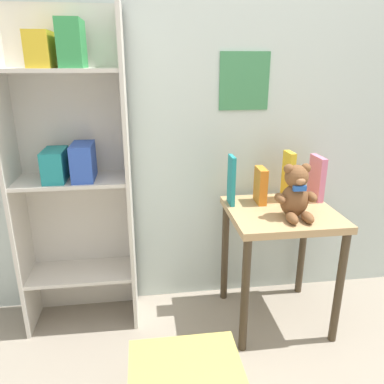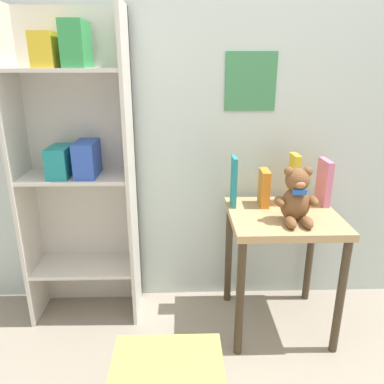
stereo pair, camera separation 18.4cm
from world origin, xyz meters
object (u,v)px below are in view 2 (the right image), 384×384
Objects in this scene: bookshelf_side at (77,157)px; book_standing_teal at (234,182)px; teddy_bear at (296,197)px; book_standing_pink at (324,182)px; book_standing_yellow at (294,179)px; book_standing_orange at (264,188)px; display_table at (282,234)px.

book_standing_teal is (0.79, -0.05, -0.12)m from bookshelf_side.
teddy_bear reaches higher than book_standing_teal.
book_standing_pink is (0.21, 0.23, -0.00)m from teddy_bear.
book_standing_yellow is (0.05, 0.24, 0.01)m from teddy_bear.
bookshelf_side is at bearing 177.52° from book_standing_pink.
book_standing_yellow is at bearing 11.27° from book_standing_orange.
book_standing_yellow reaches higher than display_table.
book_standing_orange is 0.72× the size of book_standing_yellow.
teddy_bear is (0.02, -0.09, 0.23)m from display_table.
display_table is 2.71× the size of book_standing_pink.
display_table is 3.40× the size of book_standing_orange.
book_standing_pink reaches higher than display_table.
teddy_bear is 1.39× the size of book_standing_orange.
book_standing_teal is 0.47m from book_standing_pink.
book_standing_yellow is 1.11× the size of book_standing_pink.
book_standing_pink is at bearing -1.52° from bookshelf_side.
bookshelf_side is 1.11m from display_table.
book_standing_pink is (0.47, 0.01, -0.01)m from book_standing_teal.
teddy_bear and book_standing_yellow have the same top height.
book_standing_yellow is 0.16m from book_standing_pink.
teddy_bear is at bearing -104.44° from book_standing_yellow.
book_standing_teal is 0.32m from book_standing_yellow.
display_table is at bearing -9.48° from bookshelf_side.
teddy_bear reaches higher than book_standing_orange.
book_standing_teal is at bearing 140.38° from teddy_bear.
bookshelf_side is 1.27m from book_standing_pink.
bookshelf_side is 6.78× the size of book_standing_pink.
bookshelf_side is at bearing 166.01° from teddy_bear.
bookshelf_side is at bearing 178.95° from book_standing_orange.
bookshelf_side is at bearing 170.52° from display_table.
bookshelf_side reaches higher than book_standing_pink.
display_table is 2.44× the size of book_standing_yellow.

